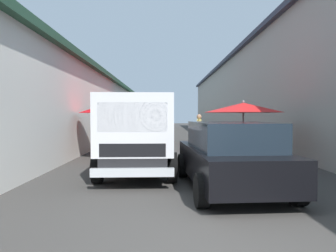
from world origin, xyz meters
name	(u,v)px	position (x,y,z in m)	size (l,w,h in m)	color
ground	(177,144)	(13.50, 0.00, 0.00)	(90.00, 90.00, 0.00)	#3D3A38
building_left_whitewash	(56,109)	(15.75, 7.48, 1.98)	(49.80, 7.50, 3.95)	silver
building_right_concrete	(295,94)	(15.75, -7.48, 2.93)	(49.80, 7.50, 5.84)	#A39E93
fruit_stall_far_right	(113,114)	(7.92, 2.62, 1.64)	(2.57, 2.57, 2.18)	#9E9EA3
fruit_stall_near_right	(242,114)	(6.92, -1.97, 1.65)	(2.68, 2.68, 2.10)	#9E9EA3
fruit_stall_far_left	(126,113)	(11.09, 2.53, 1.72)	(2.16, 2.16, 2.26)	#9E9EA3
fruit_stall_near_left	(142,111)	(14.35, 2.04, 1.84)	(2.79, 2.79, 2.30)	#9E9EA3
hatchback_car	(230,155)	(2.95, -0.72, 0.74)	(4.01, 2.13, 1.45)	black
delivery_truck	(137,137)	(4.29, 1.40, 1.04)	(4.97, 2.08, 2.08)	black
vendor_by_crates	(199,130)	(10.04, -0.83, 0.95)	(0.65, 0.25, 1.64)	#232328
plastic_stool	(119,139)	(13.15, 3.18, 0.33)	(0.30, 0.30, 0.43)	#1E8C3F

